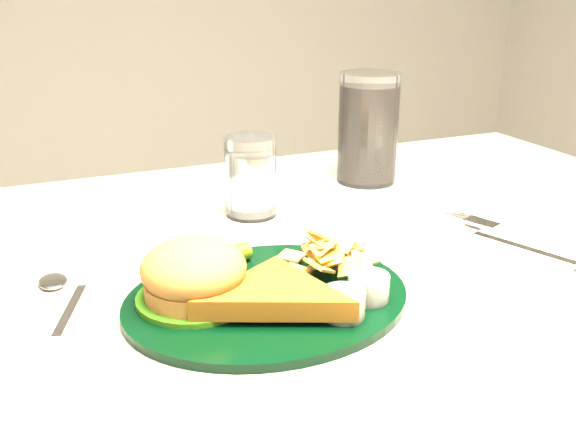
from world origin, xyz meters
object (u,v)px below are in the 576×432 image
Objects in this scene: cola_glass at (368,128)px; fork_napkin at (522,247)px; water_glass at (251,177)px; dinner_plate at (267,273)px.

fork_napkin is (0.03, -0.30, -0.07)m from cola_glass.
water_glass is 0.33m from fork_napkin.
fork_napkin is at bearing -1.97° from dinner_plate.
water_glass is at bearing 72.00° from dinner_plate.
water_glass is at bearing 114.71° from fork_napkin.
dinner_plate is 1.70× the size of cola_glass.
cola_glass is at bearing 45.68° from dinner_plate.
cola_glass reaches higher than dinner_plate.
cola_glass is at bearing 74.58° from fork_napkin.
water_glass is (0.07, 0.23, 0.02)m from dinner_plate.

